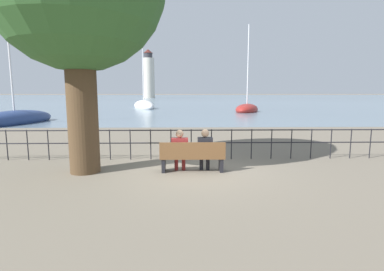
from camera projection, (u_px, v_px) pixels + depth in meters
The scene contains 10 objects.
ground_plane at pixel (192, 171), 8.83m from camera, with size 1000.00×1000.00×0.00m, color #706656.
harbor_water at pixel (185, 97), 168.36m from camera, with size 600.00×300.00×0.01m.
park_bench at pixel (192, 157), 8.71m from camera, with size 1.89×0.45×0.90m.
seated_person_left at pixel (180, 148), 8.74m from camera, with size 0.48×0.35×1.24m.
seated_person_right at pixel (205, 148), 8.76m from camera, with size 0.43×0.35×1.26m.
promenade_railing at pixel (191, 140), 10.35m from camera, with size 15.47×0.04×1.05m.
sailboat_0 at pixel (247, 109), 35.93m from camera, with size 4.45×5.86×10.54m.
sailboat_1 at pixel (15, 119), 22.29m from camera, with size 3.84×8.11×10.86m.
sailboat_2 at pixel (144, 106), 44.28m from camera, with size 5.04×8.06×10.66m.
harbor_lighthouse at pixel (149, 76), 124.07m from camera, with size 4.94×4.94×19.94m.
Camera 1 is at (-0.22, -8.59, 2.31)m, focal length 28.00 mm.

